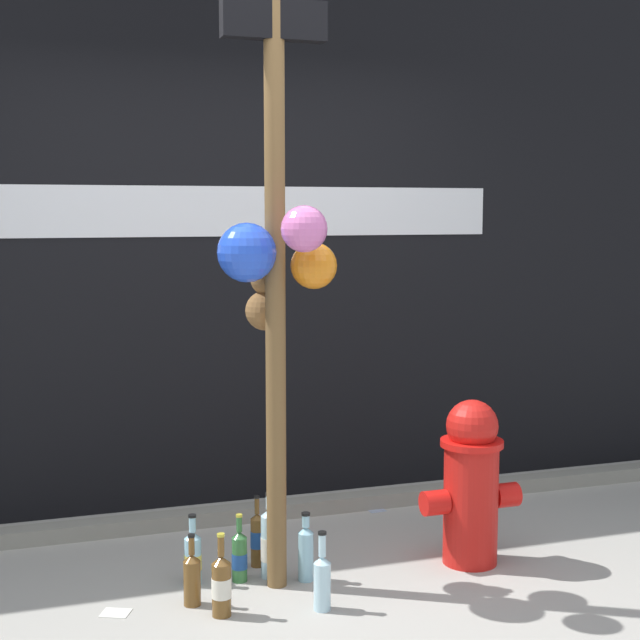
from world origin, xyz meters
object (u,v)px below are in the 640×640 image
(memorial_post, at_px, (275,222))
(bottle_6, at_px, (270,543))
(bottle_4, at_px, (240,556))
(bottle_0, at_px, (257,539))
(bottle_1, at_px, (193,557))
(bottle_2, at_px, (322,580))
(bottle_5, at_px, (221,585))
(fire_hydrant, at_px, (471,482))
(bottle_7, at_px, (306,551))
(bottle_3, at_px, (192,578))

(memorial_post, distance_m, bottle_6, 1.44)
(memorial_post, distance_m, bottle_4, 1.49)
(bottle_0, bearing_deg, memorial_post, -84.83)
(bottle_1, relative_size, bottle_4, 1.04)
(bottle_2, bearing_deg, bottle_6, 105.58)
(bottle_6, bearing_deg, bottle_1, 175.19)
(bottle_4, height_order, bottle_5, bottle_5)
(bottle_6, bearing_deg, bottle_4, -179.80)
(memorial_post, xyz_separation_m, bottle_6, (-0.00, 0.10, -1.43))
(fire_hydrant, bearing_deg, memorial_post, 178.61)
(memorial_post, height_order, fire_hydrant, memorial_post)
(bottle_7, bearing_deg, fire_hydrant, -2.94)
(bottle_4, bearing_deg, bottle_6, 0.20)
(bottle_4, bearing_deg, bottle_7, -16.91)
(bottle_1, distance_m, bottle_5, 0.36)
(bottle_3, distance_m, bottle_5, 0.17)
(bottle_2, bearing_deg, bottle_1, 136.56)
(bottle_4, xyz_separation_m, bottle_7, (0.28, -0.09, 0.02))
(fire_hydrant, height_order, bottle_7, fire_hydrant)
(fire_hydrant, bearing_deg, bottle_2, -161.50)
(bottle_1, xyz_separation_m, bottle_2, (0.46, -0.43, 0.01))
(bottle_6, bearing_deg, bottle_0, 98.01)
(bottle_3, bearing_deg, bottle_6, 25.56)
(fire_hydrant, bearing_deg, bottle_5, -170.80)
(bottle_1, relative_size, bottle_7, 1.02)
(bottle_1, height_order, bottle_6, bottle_6)
(fire_hydrant, bearing_deg, bottle_1, 173.06)
(fire_hydrant, relative_size, bottle_0, 2.30)
(memorial_post, xyz_separation_m, fire_hydrant, (0.93, -0.02, -1.20))
(memorial_post, distance_m, bottle_2, 1.50)
(memorial_post, xyz_separation_m, bottle_5, (-0.30, -0.22, -1.46))
(bottle_4, distance_m, bottle_7, 0.29)
(memorial_post, height_order, bottle_2, memorial_post)
(bottle_2, relative_size, bottle_5, 0.97)
(bottle_4, bearing_deg, fire_hydrant, -6.70)
(bottle_3, relative_size, bottle_6, 0.78)
(bottle_1, distance_m, bottle_6, 0.35)
(bottle_0, xyz_separation_m, bottle_5, (-0.27, -0.47, -0.00))
(bottle_1, bearing_deg, bottle_2, -43.44)
(fire_hydrant, distance_m, bottle_3, 1.35)
(memorial_post, relative_size, bottle_5, 7.81)
(memorial_post, xyz_separation_m, bottle_3, (-0.39, -0.08, -1.47))
(bottle_0, bearing_deg, bottle_3, -138.01)
(fire_hydrant, distance_m, bottle_4, 1.12)
(bottle_3, bearing_deg, bottle_5, -56.25)
(fire_hydrant, height_order, bottle_5, fire_hydrant)
(bottle_7, bearing_deg, bottle_1, 166.66)
(bottle_0, height_order, bottle_6, bottle_6)
(bottle_4, relative_size, bottle_5, 0.89)
(fire_hydrant, relative_size, bottle_2, 2.32)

